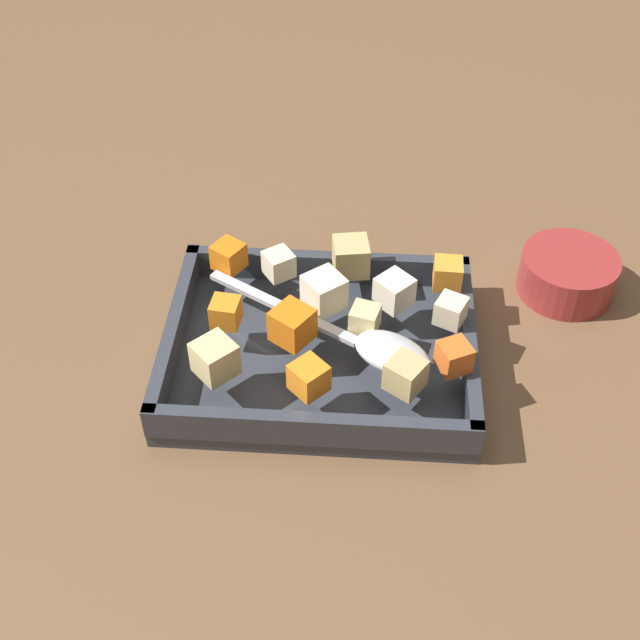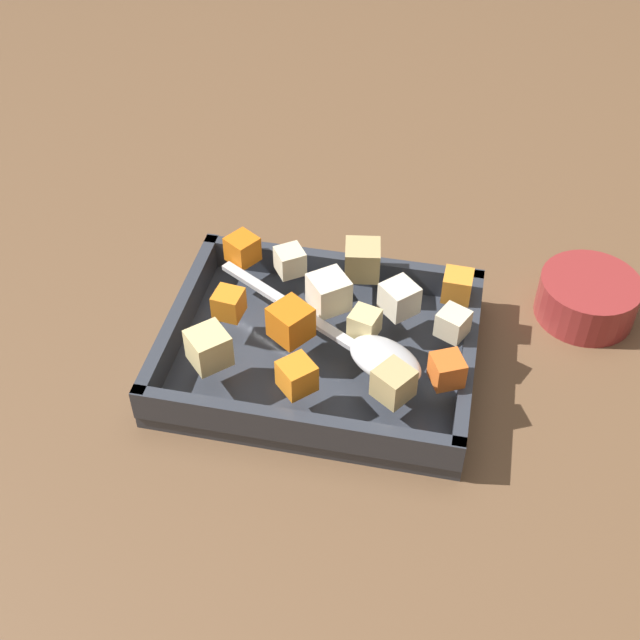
{
  "view_description": "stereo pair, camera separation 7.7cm",
  "coord_description": "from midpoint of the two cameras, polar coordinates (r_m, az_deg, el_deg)",
  "views": [
    {
      "loc": [
        0.03,
        -0.55,
        0.59
      ],
      "look_at": [
        -0.01,
        -0.0,
        0.06
      ],
      "focal_mm": 47.47,
      "sensor_mm": 36.0,
      "label": 1
    },
    {
      "loc": [
        0.11,
        -0.54,
        0.59
      ],
      "look_at": [
        -0.01,
        -0.0,
        0.06
      ],
      "focal_mm": 47.47,
      "sensor_mm": 36.0,
      "label": 2
    }
  ],
  "objects": [
    {
      "name": "potato_chunk_near_right",
      "position": [
        0.73,
        -10.08,
        -2.73
      ],
      "size": [
        0.05,
        0.05,
        0.03
      ],
      "primitive_type": "cube",
      "rotation": [
        0.0,
        0.0,
        2.35
      ],
      "color": "#E0CC89",
      "rests_on": "baking_dish"
    },
    {
      "name": "small_prep_bowl",
      "position": [
        0.89,
        14.03,
        2.91
      ],
      "size": [
        0.1,
        0.1,
        0.04
      ],
      "primitive_type": "cylinder",
      "color": "maroon",
      "rests_on": "ground_plane"
    },
    {
      "name": "parsnip_chunk_corner_nw",
      "position": [
        0.78,
        -2.51,
        1.79
      ],
      "size": [
        0.05,
        0.05,
        0.03
      ],
      "primitive_type": "cube",
      "rotation": [
        0.0,
        0.0,
        2.24
      ],
      "color": "silver",
      "rests_on": "baking_dish"
    },
    {
      "name": "carrot_chunk_back_center",
      "position": [
        0.81,
        5.95,
        3.01
      ],
      "size": [
        0.03,
        0.03,
        0.03
      ],
      "primitive_type": "cube",
      "rotation": [
        0.0,
        0.0,
        6.25
      ],
      "color": "orange",
      "rests_on": "baking_dish"
    },
    {
      "name": "potato_chunk_under_handle",
      "position": [
        0.82,
        -0.57,
        4.17
      ],
      "size": [
        0.04,
        0.04,
        0.03
      ],
      "primitive_type": "cube",
      "rotation": [
        0.0,
        0.0,
        1.73
      ],
      "color": "tan",
      "rests_on": "baking_dish"
    },
    {
      "name": "ground_plane",
      "position": [
        0.81,
        -2.16,
        -2.97
      ],
      "size": [
        4.0,
        4.0,
        0.0
      ],
      "primitive_type": "plane",
      "color": "brown"
    },
    {
      "name": "potato_chunk_heap_top",
      "position": [
        0.78,
        6.03,
        0.49
      ],
      "size": [
        0.03,
        0.03,
        0.03
      ],
      "primitive_type": "cube",
      "rotation": [
        0.0,
        0.0,
        1.13
      ],
      "color": "beige",
      "rests_on": "baking_dish"
    },
    {
      "name": "carrot_chunk_front_center",
      "position": [
        0.84,
        -8.8,
        4.14
      ],
      "size": [
        0.04,
        0.04,
        0.03
      ],
      "primitive_type": "cube",
      "rotation": [
        0.0,
        0.0,
        1.0
      ],
      "color": "orange",
      "rests_on": "baking_dish"
    },
    {
      "name": "potato_chunk_corner_ne",
      "position": [
        0.71,
        2.73,
        -3.88
      ],
      "size": [
        0.04,
        0.04,
        0.03
      ],
      "primitive_type": "cube",
      "rotation": [
        0.0,
        0.0,
        5.68
      ],
      "color": "tan",
      "rests_on": "baking_dish"
    },
    {
      "name": "serving_spoon",
      "position": [
        0.74,
        1.01,
        -1.99
      ],
      "size": [
        0.22,
        0.14,
        0.02
      ],
      "rotation": [
        0.0,
        0.0,
        2.61
      ],
      "color": "silver",
      "rests_on": "baking_dish"
    },
    {
      "name": "carrot_chunk_center",
      "position": [
        0.71,
        -3.85,
        -4.06
      ],
      "size": [
        0.04,
        0.04,
        0.03
      ],
      "primitive_type": "cube",
      "rotation": [
        0.0,
        0.0,
        3.93
      ],
      "color": "orange",
      "rests_on": "baking_dish"
    },
    {
      "name": "carrot_chunk_near_left",
      "position": [
        0.75,
        -4.79,
        -0.47
      ],
      "size": [
        0.05,
        0.05,
        0.03
      ],
      "primitive_type": "cube",
      "rotation": [
        0.0,
        0.0,
        5.68
      ],
      "color": "orange",
      "rests_on": "baking_dish"
    },
    {
      "name": "carrot_chunk_mid_left",
      "position": [
        0.73,
        6.1,
        -2.63
      ],
      "size": [
        0.03,
        0.03,
        0.03
      ],
      "primitive_type": "cube",
      "rotation": [
        0.0,
        0.0,
        0.46
      ],
      "color": "orange",
      "rests_on": "baking_dish"
    },
    {
      "name": "potato_chunk_far_right",
      "position": [
        0.82,
        -5.47,
        3.66
      ],
      "size": [
        0.04,
        0.04,
        0.03
      ],
      "primitive_type": "cube",
      "rotation": [
        0.0,
        0.0,
        2.18
      ],
      "color": "beige",
      "rests_on": "baking_dish"
    },
    {
      "name": "potato_chunk_rim_edge",
      "position": [
        0.76,
        0.19,
        -0.01
      ],
      "size": [
        0.03,
        0.03,
        0.02
      ],
      "primitive_type": "cube",
      "rotation": [
        0.0,
        0.0,
        4.44
      ],
      "color": "#E0CC89",
      "rests_on": "baking_dish"
    },
    {
      "name": "carrot_chunk_corner_se",
      "position": [
        0.78,
        -9.14,
        0.58
      ],
      "size": [
        0.03,
        0.03,
        0.03
      ],
      "primitive_type": "cube",
      "rotation": [
        0.0,
        0.0,
        4.6
      ],
      "color": "orange",
      "rests_on": "baking_dish"
    },
    {
      "name": "baking_dish",
      "position": [
        0.8,
        -2.75,
        -2.33
      ],
      "size": [
        0.29,
        0.22,
        0.05
      ],
      "color": "#333842",
      "rests_on": "ground_plane"
    },
    {
      "name": "parsnip_chunk_mid_right",
      "position": [
        0.79,
        2.27,
        1.82
      ],
      "size": [
        0.04,
        0.04,
        0.03
      ],
      "primitive_type": "cube",
      "rotation": [
        0.0,
        0.0,
        3.94
      ],
      "color": "silver",
      "rests_on": "baking_dish"
    }
  ]
}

